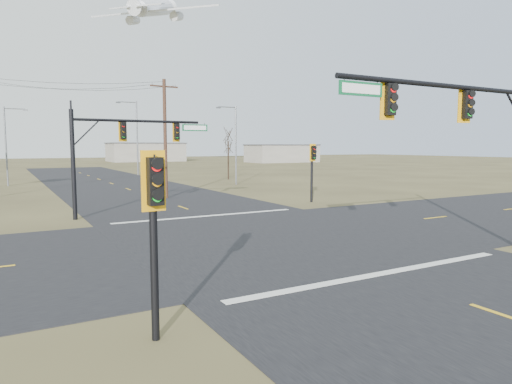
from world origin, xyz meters
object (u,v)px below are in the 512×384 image
Objects in this scene: bare_tree_c at (228,146)px; pedestal_signal_sw at (155,203)px; mast_arm_near at (472,125)px; utility_pole_near at (165,137)px; streetlight_a at (234,141)px; mast_arm_far at (125,140)px; streetlight_c at (8,142)px; bare_tree_d at (228,134)px; streetlight_b at (135,134)px; pedestal_signal_ne at (313,160)px.

pedestal_signal_sw is at bearing -117.69° from bare_tree_c.
mast_arm_near is 1.05× the size of utility_pole_near.
mast_arm_far is at bearing -140.33° from streetlight_a.
pedestal_signal_sw is at bearing -108.61° from utility_pole_near.
mast_arm_far is at bearing 131.67° from mast_arm_near.
mast_arm_far reaches higher than pedestal_signal_sw.
bare_tree_d is (30.63, 7.84, 1.39)m from streetlight_c.
pedestal_signal_sw is at bearing -115.04° from streetlight_b.
utility_pole_near is 22.17m from bare_tree_c.
bare_tree_d is at bearing 20.26° from streetlight_c.
pedestal_signal_ne is 39.96m from streetlight_b.
utility_pole_near reaches higher than streetlight_c.
streetlight_b is (-5.50, 21.96, 1.17)m from streetlight_a.
streetlight_c is at bearing -156.85° from streetlight_b.
streetlight_b is at bearing 39.84° from streetlight_c.
streetlight_a is (16.46, 17.56, 0.23)m from mast_arm_far.
bare_tree_c reaches higher than pedestal_signal_sw.
bare_tree_c is (2.93, 7.67, -0.61)m from streetlight_a.
streetlight_b reaches higher than utility_pole_near.
pedestal_signal_ne is at bearing -101.05° from bare_tree_c.
pedestal_signal_sw is 47.44m from streetlight_c.
utility_pole_near is 33.82m from bare_tree_d.
streetlight_b is 16.69m from bare_tree_c.
streetlight_b is 1.27× the size of streetlight_c.
streetlight_c is 31.65m from bare_tree_d.
mast_arm_near is at bearing 3.42° from pedestal_signal_sw.
streetlight_a is (7.51, 35.31, -0.23)m from mast_arm_near.
mast_arm_far is at bearing 179.46° from pedestal_signal_ne.
pedestal_signal_sw is 0.78× the size of bare_tree_c.
mast_arm_far is at bearing -124.37° from bare_tree_d.
mast_arm_near is at bearing -109.19° from streetlight_a.
streetlight_a is 8.23m from bare_tree_c.
mast_arm_near reaches higher than mast_arm_far.
mast_arm_near is 48.22m from streetlight_c.
pedestal_signal_ne is 34.93m from streetlight_c.
mast_arm_near is 18.50m from pedestal_signal_ne.
mast_arm_far is 0.89× the size of utility_pole_near.
mast_arm_far is 1.57× the size of bare_tree_c.
pedestal_signal_sw is at bearing -117.34° from bare_tree_d.
utility_pole_near reaches higher than mast_arm_far.
bare_tree_d is (13.61, -3.61, 0.07)m from streetlight_b.
streetlight_a reaches higher than mast_arm_near.
pedestal_signal_ne is 0.42× the size of streetlight_b.
streetlight_a is (20.44, 36.86, 1.82)m from pedestal_signal_sw.
streetlight_b reaches higher than streetlight_a.
pedestal_signal_sw is 29.03m from utility_pole_near.
pedestal_signal_sw is 0.40× the size of streetlight_b.
pedestal_signal_sw is 50.30m from bare_tree_c.
pedestal_signal_sw is (-3.98, -19.30, -1.59)m from mast_arm_far.
mast_arm_far reaches higher than bare_tree_c.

